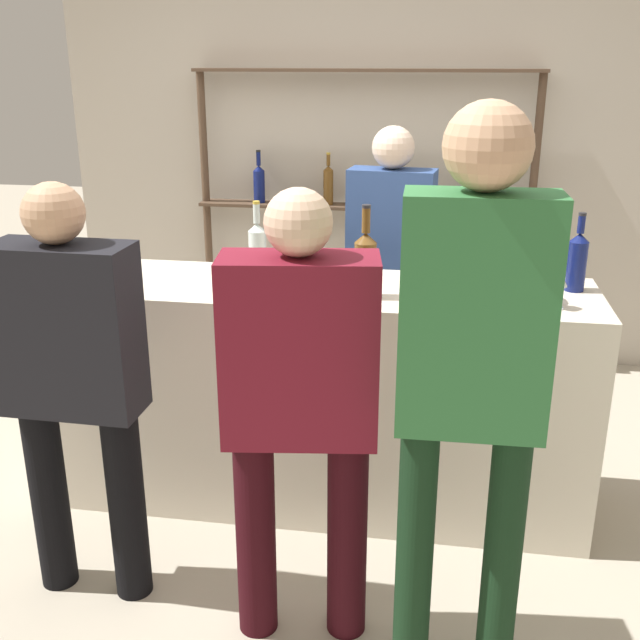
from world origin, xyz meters
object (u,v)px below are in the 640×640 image
object	(u,v)px
counter_bottle_0	(257,248)
ice_bucket	(505,274)
wine_glass	(558,279)
server_behind_counter	(390,258)
counter_bottle_1	(365,263)
customer_center	(300,397)
cork_jar	(245,278)
counter_bottle_2	(577,260)
customer_left	(72,372)
customer_right	(472,363)

from	to	relation	value
counter_bottle_0	ice_bucket	distance (m)	1.06
wine_glass	server_behind_counter	distance (m)	1.17
counter_bottle_1	server_behind_counter	size ratio (longest dim) A/B	0.23
counter_bottle_1	customer_center	bearing A→B (deg)	-99.71
counter_bottle_0	ice_bucket	size ratio (longest dim) A/B	1.52
counter_bottle_0	server_behind_counter	size ratio (longest dim) A/B	0.21
counter_bottle_1	cork_jar	distance (m)	0.49
counter_bottle_2	customer_left	world-z (taller)	customer_left
wine_glass	customer_right	world-z (taller)	customer_right
counter_bottle_0	cork_jar	world-z (taller)	counter_bottle_0
ice_bucket	counter_bottle_0	bearing A→B (deg)	170.67
ice_bucket	customer_right	distance (m)	0.89
cork_jar	counter_bottle_1	bearing A→B (deg)	5.36
counter_bottle_0	wine_glass	size ratio (longest dim) A/B	2.10
cork_jar	customer_center	world-z (taller)	customer_center
server_behind_counter	counter_bottle_1	bearing A→B (deg)	4.53
ice_bucket	customer_right	world-z (taller)	customer_right
counter_bottle_1	cork_jar	xyz separation A→B (m)	(-0.48, -0.05, -0.07)
ice_bucket	customer_right	size ratio (longest dim) A/B	0.12
customer_left	ice_bucket	bearing A→B (deg)	-63.77
customer_center	customer_left	world-z (taller)	customer_center
counter_bottle_1	counter_bottle_0	bearing A→B (deg)	156.04
server_behind_counter	customer_left	world-z (taller)	server_behind_counter
counter_bottle_1	customer_left	size ratio (longest dim) A/B	0.24
counter_bottle_1	customer_left	bearing A→B (deg)	-145.63
counter_bottle_2	server_behind_counter	distance (m)	1.07
server_behind_counter	customer_right	distance (m)	1.77
wine_glass	cork_jar	size ratio (longest dim) A/B	1.12
counter_bottle_2	customer_right	distance (m)	1.15
counter_bottle_0	counter_bottle_1	size ratio (longest dim) A/B	0.89
cork_jar	server_behind_counter	xyz separation A→B (m)	(0.52, 0.94, -0.14)
counter_bottle_2	customer_right	size ratio (longest dim) A/B	0.18
wine_glass	ice_bucket	distance (m)	0.21
counter_bottle_1	counter_bottle_2	distance (m)	0.88
customer_right	customer_left	xyz separation A→B (m)	(-1.35, 0.18, -0.20)
counter_bottle_1	server_behind_counter	xyz separation A→B (m)	(0.04, 0.89, -0.21)
counter_bottle_1	cork_jar	size ratio (longest dim) A/B	2.64
server_behind_counter	customer_left	distance (m)	1.83
cork_jar	customer_right	distance (m)	1.18
counter_bottle_2	customer_left	bearing A→B (deg)	-154.02
counter_bottle_1	counter_bottle_2	xyz separation A→B (m)	(0.85, 0.23, -0.01)
counter_bottle_2	wine_glass	world-z (taller)	counter_bottle_2
cork_jar	customer_left	size ratio (longest dim) A/B	0.09
server_behind_counter	customer_center	distance (m)	1.64
customer_right	cork_jar	bearing A→B (deg)	46.99
cork_jar	server_behind_counter	distance (m)	1.08
counter_bottle_2	wine_glass	xyz separation A→B (m)	(-0.11, -0.25, -0.01)
counter_bottle_0	ice_bucket	world-z (taller)	counter_bottle_0
customer_right	customer_left	size ratio (longest dim) A/B	1.18
counter_bottle_2	customer_right	xyz separation A→B (m)	(-0.45, -1.06, -0.05)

